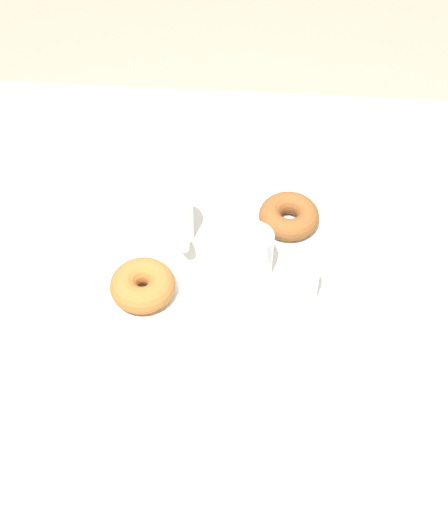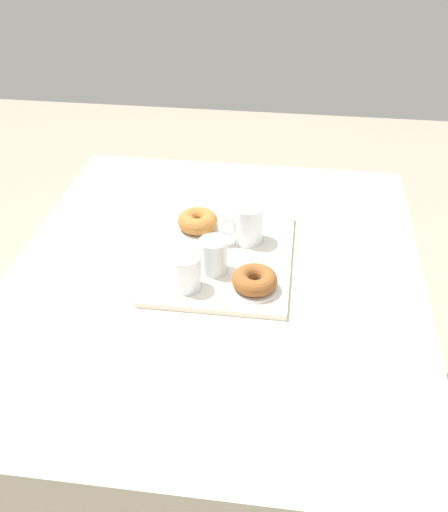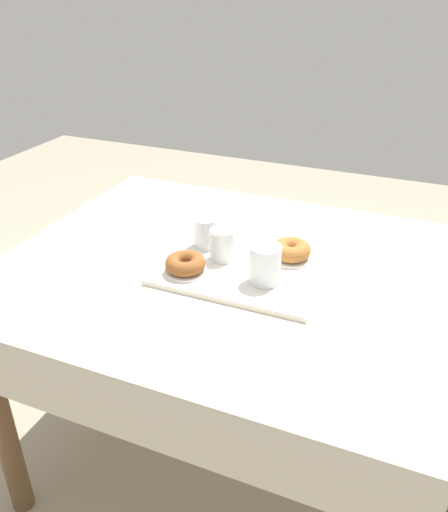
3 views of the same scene
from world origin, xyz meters
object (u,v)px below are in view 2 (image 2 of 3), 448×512
serving_tray (223,257)px  donut_plate_right (198,229)px  sugar_donut_right (198,221)px  water_glass_near (186,274)px  water_glass_far (214,257)px  sugar_donut_left (255,280)px  donut_plate_left (254,288)px  tea_mug_left (248,225)px  dining_table (215,307)px

serving_tray → donut_plate_right: size_ratio=3.86×
donut_plate_right → sugar_donut_right: sugar_donut_right is taller
water_glass_near → water_glass_far: same height
serving_tray → water_glass_near: size_ratio=5.00×
water_glass_near → sugar_donut_right: size_ratio=0.82×
serving_tray → sugar_donut_left: bearing=-144.7°
donut_plate_left → sugar_donut_right: size_ratio=1.06×
sugar_donut_right → sugar_donut_left: bearing=-143.5°
sugar_donut_left → tea_mug_left: bearing=10.5°
serving_tray → donut_plate_right: (0.10, 0.08, 0.01)m
water_glass_near → donut_plate_left: water_glass_near is taller
water_glass_far → water_glass_near: bearing=144.2°
dining_table → sugar_donut_left: (-0.07, -0.10, 0.15)m
water_glass_near → donut_plate_right: 0.25m
donut_plate_left → donut_plate_right: (0.23, 0.17, 0.00)m
dining_table → tea_mug_left: tea_mug_left is taller
water_glass_far → donut_plate_left: water_glass_far is taller
dining_table → sugar_donut_left: size_ratio=11.46×
sugar_donut_left → serving_tray: bearing=35.3°
tea_mug_left → donut_plate_left: size_ratio=1.03×
tea_mug_left → water_glass_far: (-0.14, 0.06, -0.01)m
serving_tray → sugar_donut_right: (0.10, 0.08, 0.04)m
water_glass_near → donut_plate_left: 0.16m
dining_table → sugar_donut_right: sugar_donut_right is taller
sugar_donut_left → donut_plate_left: bearing=0.0°
sugar_donut_left → water_glass_far: bearing=60.0°
water_glass_far → donut_plate_right: (0.17, 0.07, -0.03)m
water_glass_far → sugar_donut_right: 0.18m
dining_table → donut_plate_right: donut_plate_right is taller
sugar_donut_left → sugar_donut_right: 0.29m
tea_mug_left → donut_plate_right: (0.03, 0.13, -0.04)m
water_glass_far → sugar_donut_left: size_ratio=0.82×
serving_tray → sugar_donut_right: sugar_donut_right is taller
water_glass_far → sugar_donut_right: bearing=21.8°
serving_tray → sugar_donut_right: 0.13m
sugar_donut_left → sugar_donut_right: (0.23, 0.17, 0.00)m
donut_plate_right → tea_mug_left: bearing=-102.4°
water_glass_near → sugar_donut_right: (0.24, 0.02, -0.01)m
tea_mug_left → sugar_donut_right: (0.03, 0.13, -0.02)m
dining_table → sugar_donut_left: bearing=-124.0°
serving_tray → tea_mug_left: size_ratio=3.73×
water_glass_far → donut_plate_right: 0.19m
dining_table → water_glass_near: (-0.08, 0.05, 0.16)m
sugar_donut_right → tea_mug_left: bearing=-102.4°
water_glass_near → donut_plate_right: bearing=3.9°
serving_tray → donut_plate_left: 0.16m
serving_tray → water_glass_far: size_ratio=5.00×
dining_table → sugar_donut_right: (0.16, 0.07, 0.15)m
donut_plate_left → sugar_donut_left: size_ratio=1.06×
sugar_donut_right → donut_plate_right: bearing=0.0°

